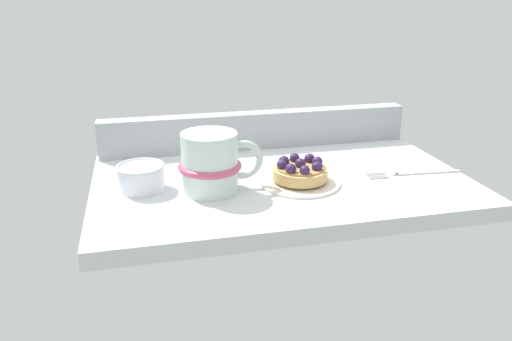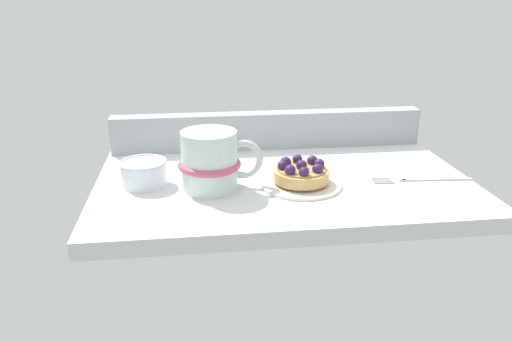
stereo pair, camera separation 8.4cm
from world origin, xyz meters
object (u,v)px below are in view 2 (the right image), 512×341
object	(u,v)px
coffee_mug	(211,161)
sugar_bowl	(144,172)
raspberry_tart	(301,172)
dessert_fork	(421,179)
dessert_plate	(301,183)

from	to	relation	value
coffee_mug	sugar_bowl	bearing A→B (deg)	164.44
raspberry_tart	coffee_mug	world-z (taller)	coffee_mug
dessert_fork	sugar_bowl	world-z (taller)	sugar_bowl
raspberry_tart	dessert_plate	bearing A→B (deg)	-64.72
dessert_plate	coffee_mug	distance (cm)	15.87
sugar_bowl	coffee_mug	bearing A→B (deg)	-15.56
dessert_plate	coffee_mug	world-z (taller)	coffee_mug
raspberry_tart	sugar_bowl	xyz separation A→B (cm)	(-26.65, 3.59, -0.06)
raspberry_tart	dessert_fork	size ratio (longest dim) A/B	0.53
dessert_plate	sugar_bowl	world-z (taller)	sugar_bowl
dessert_plate	coffee_mug	xyz separation A→B (cm)	(-15.21, 0.42, 4.49)
coffee_mug	dessert_plate	bearing A→B (deg)	-1.59
raspberry_tart	sugar_bowl	size ratio (longest dim) A/B	1.16
coffee_mug	dessert_fork	distance (cm)	36.93
dessert_plate	raspberry_tart	distance (cm)	1.95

